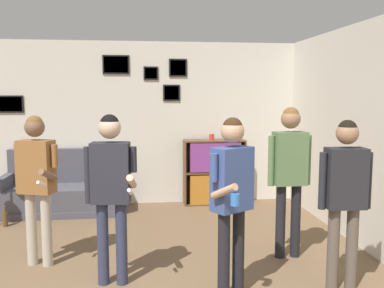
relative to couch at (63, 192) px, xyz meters
name	(u,v)px	position (x,y,z in m)	size (l,w,h in m)	color
wall_back	(141,123)	(1.25, 0.41, 1.05)	(7.58, 0.08, 2.70)	silver
wall_right	(362,135)	(3.87, -1.95, 1.04)	(0.06, 7.05, 2.70)	silver
couch	(63,192)	(0.00, 0.00, 0.00)	(1.80, 0.80, 0.97)	#4C4C56
bookshelf	(214,172)	(2.45, 0.19, 0.23)	(1.03, 0.30, 1.08)	brown
person_player_foreground_left	(37,175)	(0.12, -2.14, 0.68)	(0.48, 0.55, 1.62)	#B7AD99
person_player_foreground_center	(111,182)	(0.93, -2.71, 0.71)	(0.50, 0.48, 1.66)	#2D334C
person_watcher_holding_cup	(232,189)	(2.03, -3.10, 0.70)	(0.44, 0.56, 1.64)	black
person_spectator_near_bookshelf	(289,166)	(2.87, -2.24, 0.74)	(0.50, 0.22, 1.70)	black
person_spectator_far_right	(345,188)	(3.10, -3.10, 0.67)	(0.50, 0.22, 1.61)	brown
bottle_on_floor	(5,218)	(-0.67, -0.68, -0.20)	(0.07, 0.07, 0.29)	brown
drinking_cup	(212,137)	(2.40, 0.19, 0.82)	(0.08, 0.08, 0.10)	red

